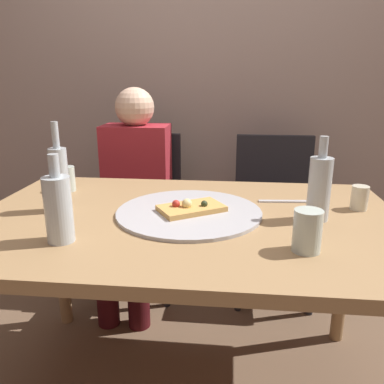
{
  "coord_description": "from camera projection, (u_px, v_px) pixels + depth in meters",
  "views": [
    {
      "loc": [
        0.15,
        -1.24,
        1.22
      ],
      "look_at": [
        0.01,
        0.12,
        0.81
      ],
      "focal_mm": 36.06,
      "sensor_mm": 36.0,
      "label": 1
    }
  ],
  "objects": [
    {
      "name": "tumbler_near",
      "position": [
        307.0,
        231.0,
        1.05
      ],
      "size": [
        0.08,
        0.08,
        0.12
      ],
      "primitive_type": "cylinder",
      "color": "#B7C6BC",
      "rests_on": "dining_table"
    },
    {
      "name": "dining_table",
      "position": [
        187.0,
        237.0,
        1.35
      ],
      "size": [
        1.48,
        0.95,
        0.76
      ],
      "color": "#99754C",
      "rests_on": "ground_plane"
    },
    {
      "name": "back_wall",
      "position": [
        211.0,
        64.0,
        2.46
      ],
      "size": [
        6.0,
        0.1,
        2.6
      ],
      "primitive_type": "cube",
      "color": "gray",
      "rests_on": "ground_plane"
    },
    {
      "name": "wine_glass",
      "position": [
        359.0,
        198.0,
        1.39
      ],
      "size": [
        0.06,
        0.06,
        0.09
      ],
      "primitive_type": "cylinder",
      "color": "beige",
      "rests_on": "dining_table"
    },
    {
      "name": "wine_bottle",
      "position": [
        60.0,
        178.0,
        1.35
      ],
      "size": [
        0.06,
        0.06,
        0.32
      ],
      "color": "#B2BCC1",
      "rests_on": "dining_table"
    },
    {
      "name": "chair_right",
      "position": [
        274.0,
        206.0,
        2.2
      ],
      "size": [
        0.44,
        0.44,
        0.9
      ],
      "rotation": [
        0.0,
        0.0,
        3.14
      ],
      "color": "black",
      "rests_on": "ground_plane"
    },
    {
      "name": "pizza_tray",
      "position": [
        189.0,
        212.0,
        1.35
      ],
      "size": [
        0.51,
        0.51,
        0.01
      ],
      "primitive_type": "cylinder",
      "color": "#ADADB2",
      "rests_on": "dining_table"
    },
    {
      "name": "water_bottle",
      "position": [
        58.0,
        208.0,
        1.1
      ],
      "size": [
        0.08,
        0.08,
        0.26
      ],
      "color": "#B2BCC1",
      "rests_on": "dining_table"
    },
    {
      "name": "beer_bottle",
      "position": [
        319.0,
        187.0,
        1.27
      ],
      "size": [
        0.07,
        0.07,
        0.28
      ],
      "color": "#B2BCC1",
      "rests_on": "dining_table"
    },
    {
      "name": "table_knife",
      "position": [
        287.0,
        201.0,
        1.48
      ],
      "size": [
        0.22,
        0.04,
        0.01
      ],
      "primitive_type": "cube",
      "rotation": [
        0.0,
        0.0,
        3.22
      ],
      "color": "#B7B7BC",
      "rests_on": "dining_table"
    },
    {
      "name": "chair_left",
      "position": [
        141.0,
        202.0,
        2.27
      ],
      "size": [
        0.44,
        0.44,
        0.9
      ],
      "rotation": [
        0.0,
        0.0,
        3.14
      ],
      "color": "black",
      "rests_on": "ground_plane"
    },
    {
      "name": "tumbler_far",
      "position": [
        68.0,
        179.0,
        1.61
      ],
      "size": [
        0.06,
        0.06,
        0.1
      ],
      "primitive_type": "cylinder",
      "color": "#B7C6BC",
      "rests_on": "dining_table"
    },
    {
      "name": "guest_in_sweater",
      "position": [
        134.0,
        188.0,
        2.09
      ],
      "size": [
        0.36,
        0.56,
        1.17
      ],
      "rotation": [
        0.0,
        0.0,
        3.14
      ],
      "color": "maroon",
      "rests_on": "ground_plane"
    },
    {
      "name": "pizza_slice_last",
      "position": [
        191.0,
        208.0,
        1.34
      ],
      "size": [
        0.26,
        0.23,
        0.05
      ],
      "color": "tan",
      "rests_on": "pizza_tray"
    }
  ]
}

